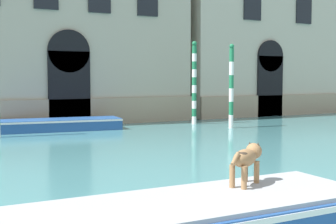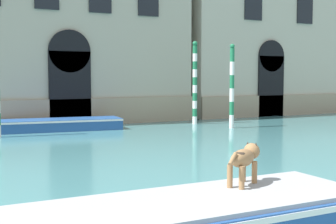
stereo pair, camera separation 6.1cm
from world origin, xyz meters
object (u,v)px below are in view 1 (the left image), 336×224
object	(u,v)px
boat_moored_near_palazzo	(59,124)
mooring_pole_2	(194,82)
mooring_pole_0	(231,86)
dog_on_deck	(247,158)

from	to	relation	value
boat_moored_near_palazzo	mooring_pole_2	xyz separation A→B (m)	(6.65, -0.49, 1.80)
boat_moored_near_palazzo	mooring_pole_0	xyz separation A→B (m)	(7.22, -2.81, 1.67)
mooring_pole_0	mooring_pole_2	world-z (taller)	mooring_pole_2
dog_on_deck	mooring_pole_2	size ratio (longest dim) A/B	0.20
dog_on_deck	mooring_pole_0	bearing A→B (deg)	25.82
mooring_pole_0	mooring_pole_2	size ratio (longest dim) A/B	0.94
dog_on_deck	mooring_pole_0	xyz separation A→B (m)	(8.29, 11.96, 0.79)
dog_on_deck	boat_moored_near_palazzo	bearing A→B (deg)	56.40
dog_on_deck	boat_moored_near_palazzo	world-z (taller)	dog_on_deck
boat_moored_near_palazzo	mooring_pole_2	size ratio (longest dim) A/B	1.35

